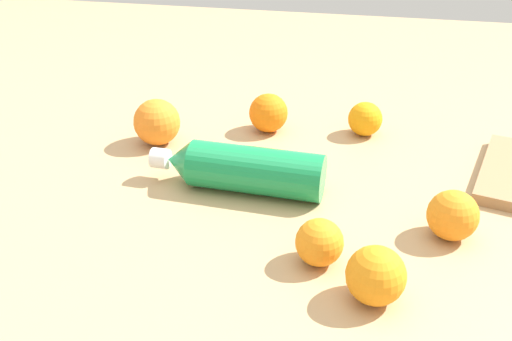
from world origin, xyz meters
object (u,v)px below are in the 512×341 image
at_px(orange_0, 319,242).
at_px(orange_1, 376,275).
at_px(orange_2, 268,113).
at_px(orange_5, 365,119).
at_px(orange_4, 453,215).
at_px(orange_3, 157,122).
at_px(water_bottle, 242,169).

xyz_separation_m(orange_0, orange_1, (0.06, 0.07, 0.00)).
xyz_separation_m(orange_2, orange_5, (-0.02, 0.18, -0.00)).
bearing_deg(orange_2, orange_1, 25.86).
bearing_deg(orange_4, orange_5, -156.87).
xyz_separation_m(orange_3, orange_4, (0.19, 0.49, -0.01)).
relative_size(orange_0, orange_3, 0.74).
height_order(orange_2, orange_3, orange_3).
bearing_deg(orange_0, orange_1, 51.34).
relative_size(water_bottle, orange_0, 4.47).
height_order(orange_1, orange_5, orange_1).
bearing_deg(orange_1, orange_3, -131.04).
bearing_deg(orange_3, orange_4, 68.59).
distance_m(orange_1, orange_5, 0.46).
distance_m(orange_1, orange_4, 0.18).
distance_m(water_bottle, orange_1, 0.30).
bearing_deg(orange_5, orange_4, 23.13).
relative_size(orange_3, orange_5, 1.32).
relative_size(orange_2, orange_4, 1.05).
xyz_separation_m(orange_2, orange_3, (0.09, -0.18, 0.01)).
bearing_deg(orange_4, orange_2, -132.97).
distance_m(orange_1, orange_3, 0.52).
relative_size(orange_1, orange_2, 0.97).
bearing_deg(orange_2, water_bottle, 0.67).
height_order(water_bottle, orange_2, same).
distance_m(orange_2, orange_5, 0.18).
height_order(orange_3, orange_4, orange_3).
height_order(water_bottle, orange_3, orange_3).
height_order(orange_1, orange_2, orange_2).
xyz_separation_m(orange_1, orange_4, (-0.15, 0.10, -0.00)).
bearing_deg(water_bottle, orange_5, -122.78).
xyz_separation_m(water_bottle, orange_1, (0.22, 0.21, -0.00)).
distance_m(orange_2, orange_3, 0.21).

